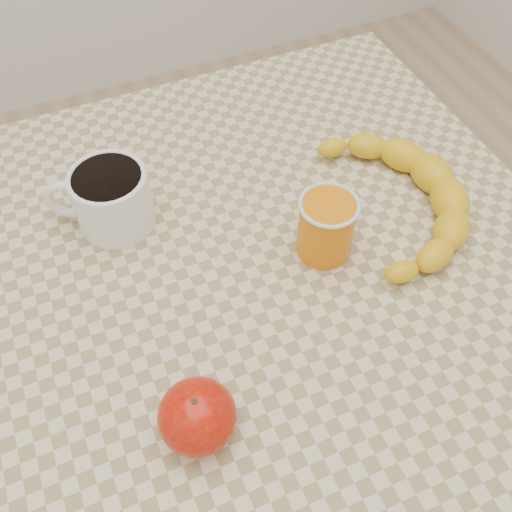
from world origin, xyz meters
name	(u,v)px	position (x,y,z in m)	size (l,w,h in m)	color
ground	(256,460)	(0.00, 0.00, 0.00)	(3.00, 3.00, 0.00)	tan
table	(256,303)	(0.00, 0.00, 0.66)	(0.80, 0.80, 0.75)	beige
coffee_mug	(110,197)	(-0.14, 0.14, 0.80)	(0.15, 0.13, 0.08)	white
orange_juice_glass	(326,226)	(0.09, -0.01, 0.79)	(0.07, 0.07, 0.09)	orange
apple	(197,416)	(-0.14, -0.17, 0.79)	(0.09, 0.09, 0.07)	#900B04
banana	(400,198)	(0.21, 0.01, 0.77)	(0.29, 0.35, 0.05)	gold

